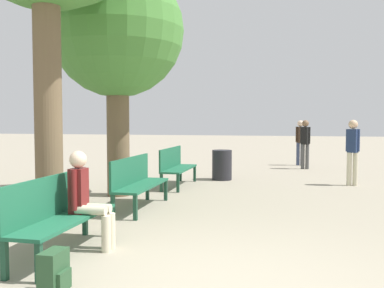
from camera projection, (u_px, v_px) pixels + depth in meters
The scene contains 11 objects.
ground_plane at pixel (207, 287), 4.08m from camera, with size 80.00×80.00×0.00m, color gray.
bench_row_0 at pixel (58, 210), 5.03m from camera, with size 0.47×1.81×0.93m.
bench_row_1 at pixel (137, 179), 7.64m from camera, with size 0.47×1.81×0.93m.
bench_row_2 at pixel (175, 164), 10.26m from camera, with size 0.47×1.81×0.93m.
tree_row_1 at pixel (117, 33), 8.84m from camera, with size 2.77×2.77×4.83m.
person_seated at pixel (87, 197), 5.24m from camera, with size 0.55×0.31×1.21m.
backpack at pixel (54, 273), 3.86m from camera, with size 0.21×0.29×0.41m.
pedestrian_near at pixel (305, 141), 13.85m from camera, with size 0.32×0.27×1.59m.
pedestrian_mid at pixel (353, 148), 10.34m from camera, with size 0.32×0.27×1.60m.
pedestrian_far at pixel (300, 140), 14.97m from camera, with size 0.32×0.26×1.58m.
trash_bin at pixel (222, 165), 11.37m from camera, with size 0.52×0.52×0.79m.
Camera 1 is at (0.73, -3.93, 1.59)m, focal length 40.00 mm.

